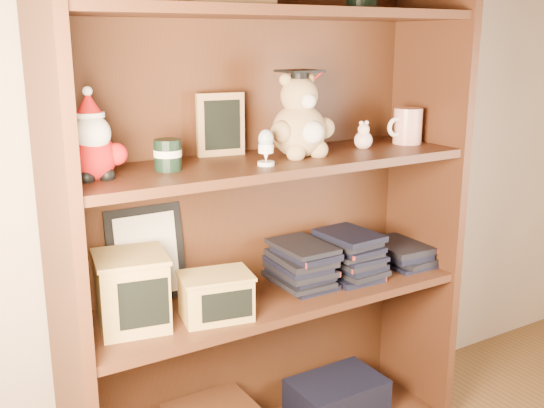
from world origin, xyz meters
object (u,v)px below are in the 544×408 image
(grad_teddy_bear, at_px, (300,123))
(teacher_mug, at_px, (407,126))
(bookcase, at_px, (262,214))
(treats_box, at_px, (132,290))

(grad_teddy_bear, relative_size, teacher_mug, 1.96)
(bookcase, bearing_deg, grad_teddy_bear, -32.52)
(grad_teddy_bear, bearing_deg, bookcase, 147.48)
(bookcase, distance_m, treats_box, 0.44)
(bookcase, relative_size, treats_box, 7.68)
(teacher_mug, bearing_deg, grad_teddy_bear, -178.95)
(treats_box, bearing_deg, bookcase, 7.02)
(bookcase, xyz_separation_m, treats_box, (-0.42, -0.05, -0.13))
(teacher_mug, distance_m, treats_box, 0.98)
(grad_teddy_bear, distance_m, treats_box, 0.64)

